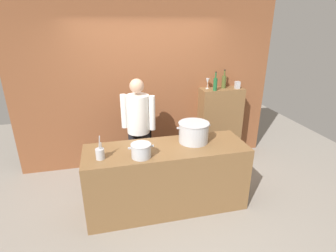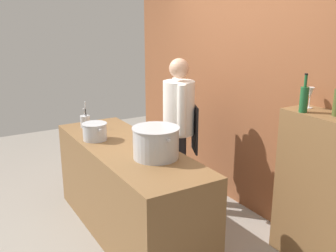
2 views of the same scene
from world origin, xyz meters
name	(u,v)px [view 1 (image 1 of 2)]	position (x,y,z in m)	size (l,w,h in m)	color
ground_plane	(167,205)	(0.00, 0.00, 0.00)	(8.00, 8.00, 0.00)	gray
brick_back_panel	(148,80)	(0.00, 1.40, 1.50)	(4.40, 0.10, 3.00)	brown
prep_counter	(167,177)	(0.00, 0.00, 0.45)	(2.12, 0.70, 0.90)	brown
bar_cabinet	(219,124)	(1.27, 1.19, 0.66)	(0.76, 0.32, 1.33)	brown
chef	(138,124)	(-0.26, 0.75, 0.96)	(0.49, 0.41, 1.66)	black
stockpot_large	(194,132)	(0.39, 0.09, 1.04)	(0.47, 0.41, 0.27)	#B7BABF
stockpot_small	(141,151)	(-0.35, -0.18, 0.99)	(0.31, 0.25, 0.17)	#B7BABF
utensil_crock	(100,154)	(-0.83, -0.11, 0.97)	(0.10, 0.10, 0.29)	#B7BABF
wine_bottle_green	(215,84)	(1.09, 1.08, 1.44)	(0.07, 0.07, 0.32)	#1E592D
wine_bottle_olive	(224,81)	(1.31, 1.22, 1.45)	(0.07, 0.07, 0.32)	#475123
wine_glass_tall	(208,81)	(1.02, 1.24, 1.46)	(0.06, 0.06, 0.18)	silver
spice_tin_silver	(237,85)	(1.53, 1.13, 1.39)	(0.08, 0.08, 0.12)	#B2B2B7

